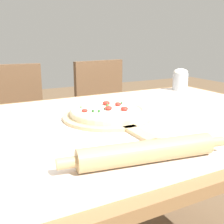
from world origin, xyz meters
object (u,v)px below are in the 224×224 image
pizza (108,111)px  chair_left (14,129)px  chair_right (106,116)px  flour_cup (180,79)px  rolling_pin (147,152)px  pizza_peel (111,118)px

pizza → chair_left: bearing=105.7°
chair_right → flour_cup: (0.22, -0.50, 0.31)m
rolling_pin → chair_right: size_ratio=0.48×
pizza_peel → pizza: size_ratio=1.78×
rolling_pin → flour_cup: flour_cup is taller
chair_right → pizza: bearing=-122.4°
flour_cup → chair_left: bearing=149.4°
chair_left → flour_cup: 1.03m
rolling_pin → flour_cup: (0.70, 0.70, 0.03)m
pizza → rolling_pin: size_ratio=0.65×
chair_left → chair_right: size_ratio=1.00×
chair_right → pizza_peel: bearing=-121.8°
pizza_peel → chair_left: bearing=105.3°
chair_left → pizza_peel: bearing=-68.8°
chair_left → flour_cup: chair_left is taller
chair_left → flour_cup: (0.84, -0.50, 0.31)m
pizza_peel → flour_cup: flour_cup is taller
rolling_pin → chair_right: chair_right is taller
pizza_peel → chair_left: chair_left is taller
pizza_peel → pizza: bearing=89.2°
chair_right → flour_cup: 0.62m
rolling_pin → chair_right: 1.32m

